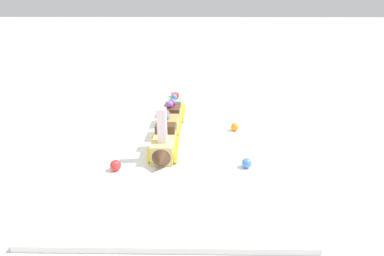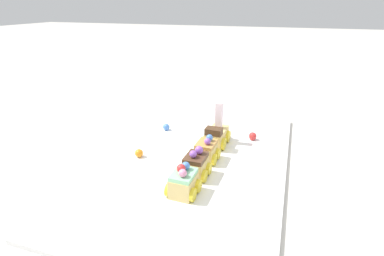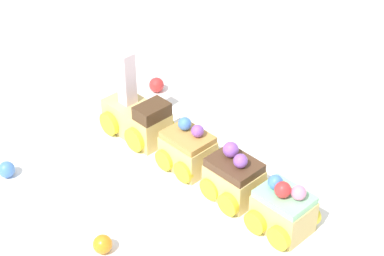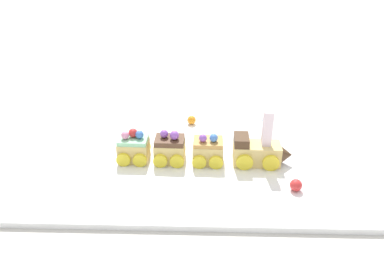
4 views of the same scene
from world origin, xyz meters
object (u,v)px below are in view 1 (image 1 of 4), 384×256
at_px(gumball_blue, 247,163).
at_px(gumball_orange, 235,127).
at_px(cake_car_caramel, 169,127).
at_px(cake_car_mint, 175,106).
at_px(gumball_red, 116,165).
at_px(cake_train_locomotive, 164,146).
at_px(cake_car_chocolate, 172,115).

bearing_deg(gumball_blue, gumball_orange, -179.21).
distance_m(gumball_orange, gumball_blue, 0.19).
height_order(cake_car_caramel, cake_car_mint, cake_car_mint).
bearing_deg(cake_car_mint, gumball_red, -15.98).
height_order(cake_train_locomotive, gumball_orange, cake_train_locomotive).
xyz_separation_m(cake_car_caramel, gumball_orange, (-0.04, 0.18, -0.01)).
xyz_separation_m(gumball_red, gumball_blue, (-0.01, 0.28, -0.00)).
bearing_deg(gumball_red, gumball_blue, 93.00).
bearing_deg(gumball_red, cake_car_chocolate, 157.93).
relative_size(cake_train_locomotive, gumball_red, 5.32).
bearing_deg(cake_car_chocolate, gumball_blue, 38.47).
bearing_deg(gumball_red, cake_car_mint, 162.49).
distance_m(cake_car_chocolate, gumball_orange, 0.18).
bearing_deg(gumball_orange, gumball_blue, 0.79).
height_order(gumball_red, gumball_orange, gumball_red).
bearing_deg(gumball_blue, cake_car_chocolate, -143.06).
bearing_deg(gumball_blue, cake_train_locomotive, -102.91).
distance_m(cake_car_chocolate, cake_car_mint, 0.08).
relative_size(cake_train_locomotive, gumball_blue, 5.75).
height_order(cake_car_chocolate, cake_car_mint, cake_car_chocolate).
height_order(cake_car_chocolate, gumball_orange, cake_car_chocolate).
bearing_deg(cake_car_caramel, cake_car_mint, 179.86).
xyz_separation_m(cake_car_mint, gumball_orange, (0.12, 0.17, -0.02)).
relative_size(cake_car_chocolate, cake_car_mint, 1.04).
bearing_deg(cake_car_caramel, gumball_red, -28.98).
xyz_separation_m(cake_car_chocolate, gumball_blue, (0.24, 0.18, -0.02)).
distance_m(cake_car_chocolate, gumball_blue, 0.29).
relative_size(cake_car_chocolate, gumball_blue, 3.40).
bearing_deg(cake_car_chocolate, cake_train_locomotive, 0.03).
xyz_separation_m(cake_car_chocolate, cake_car_mint, (-0.08, 0.00, -0.00)).
bearing_deg(cake_train_locomotive, cake_car_caramel, -179.84).
relative_size(cake_train_locomotive, cake_car_chocolate, 1.69).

